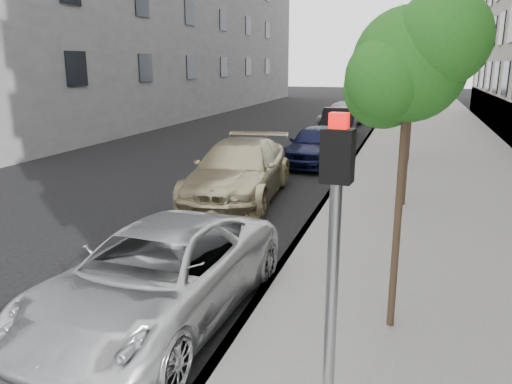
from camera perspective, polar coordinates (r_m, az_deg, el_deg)
The scene contains 12 objects.
ground at distance 7.11m, azimuth -13.76°, elevation -17.33°, with size 160.00×160.00×0.00m, color black.
sidewalk at distance 29.35m, azimuth 19.40°, elevation 6.51°, with size 6.40×72.00×0.14m, color gray.
curb at distance 29.41m, azimuth 13.27°, elevation 6.95°, with size 0.15×72.00×0.14m, color #9E9B93.
tree_near at distance 6.61m, azimuth 17.35°, elevation 13.75°, with size 1.75×1.55×4.41m.
tree_mid at distance 13.11m, azimuth 17.63°, elevation 13.38°, with size 1.68×1.48×4.30m.
tree_far at distance 19.61m, azimuth 17.77°, elevation 13.71°, with size 1.85×1.65×4.45m.
signal_pole at distance 4.13m, azimuth 8.82°, elevation -7.88°, with size 0.26×0.20×3.20m.
minivan at distance 7.51m, azimuth -11.22°, elevation -9.36°, with size 2.32×5.02×1.40m, color silver.
suv at distance 13.93m, azimuth -1.94°, elevation 2.45°, with size 2.26×5.57×1.62m, color #C6B88D.
sedan_blue at distance 18.97m, azimuth 6.95°, elevation 5.37°, with size 1.76×4.38×1.49m, color black.
sedan_black at distance 25.83m, azimuth 9.45°, elevation 7.71°, with size 1.62×4.64×1.53m, color black.
sedan_rear at distance 31.19m, azimuth 9.80°, elevation 8.71°, with size 1.98×4.87×1.41m, color #A9ADB1.
Camera 1 is at (3.30, -5.10, 3.69)m, focal length 35.00 mm.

